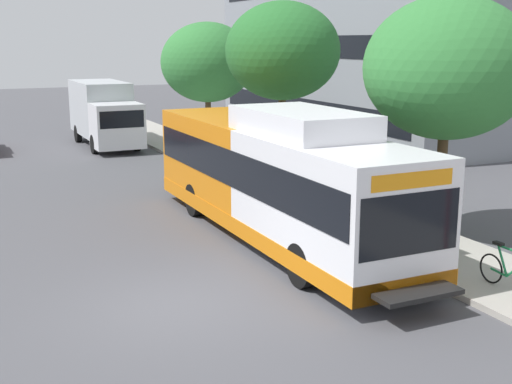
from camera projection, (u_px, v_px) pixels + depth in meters
The scene contains 8 objects.
ground_plane at pixel (92, 216), 20.63m from camera, with size 120.00×120.00×0.00m, color #4C4C51.
sidewalk_curb at pixel (319, 204), 21.77m from camera, with size 3.00×56.00×0.14m, color #A8A399.
transit_bus at pixel (276, 178), 17.85m from camera, with size 2.58×12.25×3.65m.
bicycle_parked at pixel (511, 272), 13.92m from camera, with size 0.52×1.76×1.02m.
street_tree_near_stop at pixel (448, 68), 17.19m from camera, with size 4.37×4.37×6.33m.
street_tree_mid_block at pixel (283, 51), 24.62m from camera, with size 4.27×4.27×6.61m.
street_tree_far_block at pixel (207, 62), 32.00m from camera, with size 4.49×4.49×6.06m.
box_truck_background at pixel (104, 112), 33.91m from camera, with size 2.32×7.01×3.25m.
Camera 1 is at (-3.93, -12.21, 5.30)m, focal length 46.63 mm.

